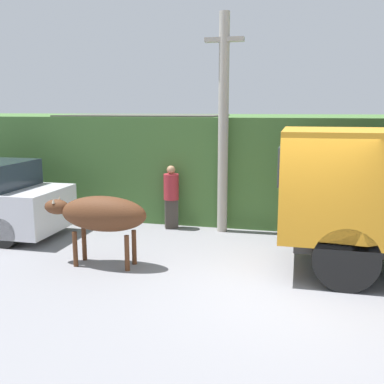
{
  "coord_description": "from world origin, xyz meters",
  "views": [
    {
      "loc": [
        0.06,
        -7.03,
        2.96
      ],
      "look_at": [
        -1.84,
        0.94,
        1.42
      ],
      "focal_mm": 42.0,
      "sensor_mm": 36.0,
      "label": 1
    }
  ],
  "objects": [
    {
      "name": "ground_plane",
      "position": [
        0.0,
        0.0,
        0.0
      ],
      "size": [
        60.0,
        60.0,
        0.0
      ],
      "primitive_type": "plane",
      "color": "gray"
    },
    {
      "name": "pedestrian_on_hill",
      "position": [
        -2.97,
        3.46,
        0.85
      ],
      "size": [
        0.49,
        0.49,
        1.58
      ],
      "rotation": [
        0.0,
        0.0,
        3.56
      ],
      "color": "#38332D",
      "rests_on": "ground_plane"
    },
    {
      "name": "building_backdrop",
      "position": [
        -4.24,
        5.27,
        1.4
      ],
      "size": [
        4.43,
        2.7,
        2.77
      ],
      "color": "#B2BCAD",
      "rests_on": "ground_plane"
    },
    {
      "name": "hillside_embankment",
      "position": [
        0.0,
        7.15,
        1.37
      ],
      "size": [
        32.0,
        6.82,
        2.74
      ],
      "color": "#426B33",
      "rests_on": "ground_plane"
    },
    {
      "name": "brown_cow",
      "position": [
        -3.51,
        0.55,
        1.0
      ],
      "size": [
        2.06,
        0.67,
        1.35
      ],
      "rotation": [
        0.0,
        0.0,
        -0.11
      ],
      "color": "#512D19",
      "rests_on": "ground_plane"
    },
    {
      "name": "utility_pole",
      "position": [
        -1.69,
        3.49,
        2.66
      ],
      "size": [
        0.9,
        0.24,
        5.1
      ],
      "color": "#9E998E",
      "rests_on": "ground_plane"
    }
  ]
}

